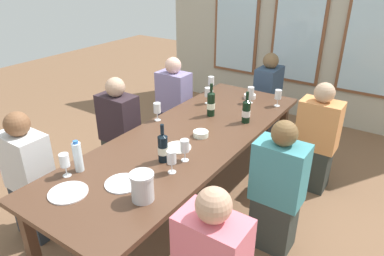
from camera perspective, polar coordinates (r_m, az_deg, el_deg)
The scene contains 27 objects.
ground_plane at distance 3.42m, azimuth -0.72°, elevation -12.48°, with size 12.00×12.00×0.00m, color brown.
back_wall_with_windows at distance 5.16m, azimuth 17.34°, elevation 17.28°, with size 4.17×0.10×2.90m.
dining_table at distance 3.04m, azimuth -0.79°, elevation -2.39°, with size 0.97×2.81×0.74m.
white_plate_0 at distance 2.83m, azimuth -2.29°, elevation -3.17°, with size 0.21×0.21×0.01m, color white.
white_plate_1 at distance 2.45m, azimuth -11.21°, elevation -8.81°, with size 0.24×0.24×0.01m, color white.
white_plate_2 at distance 2.45m, azimuth -19.49°, elevation -9.88°, with size 0.26×0.26×0.01m, color white.
metal_pitcher at distance 2.24m, azimuth -8.08°, elevation -9.40°, with size 0.16×0.16×0.19m.
wine_bottle_0 at distance 3.27m, azimuth 8.81°, elevation 2.74°, with size 0.08×0.08×0.30m.
wine_bottle_1 at distance 2.61m, azimuth -4.75°, elevation -3.19°, with size 0.08×0.08×0.30m.
wine_bottle_2 at distance 3.37m, azimuth 3.10°, elevation 4.00°, with size 0.08×0.08×0.32m.
tasting_bowl_0 at distance 3.01m, azimuth 1.44°, elevation -0.95°, with size 0.13×0.13×0.05m, color white.
tasting_bowl_1 at distance 3.89m, azimuth 9.37°, elevation 5.09°, with size 0.13×0.13×0.05m, color silver.
water_bottle at distance 2.62m, azimuth -18.07°, elevation -4.46°, with size 0.06×0.06×0.24m.
wine_glass_0 at distance 2.47m, azimuth -3.34°, elevation -4.91°, with size 0.07×0.07×0.17m.
wine_glass_1 at distance 3.71m, azimuth 13.83°, elevation 5.25°, with size 0.07×0.07×0.17m.
wine_glass_2 at distance 3.74m, azimuth 9.52°, elevation 5.81°, with size 0.07×0.07×0.17m.
wine_glass_3 at distance 2.61m, azimuth -1.18°, elevation -3.07°, with size 0.07×0.07×0.17m.
wine_glass_4 at distance 3.29m, azimuth -5.69°, elevation 3.13°, with size 0.07×0.07×0.17m.
wine_glass_5 at distance 2.58m, azimuth -20.01°, elevation -5.11°, with size 0.07×0.07×0.17m.
wine_glass_6 at distance 3.67m, azimuth 2.59°, elevation 5.78°, with size 0.07×0.07×0.17m.
wine_glass_7 at distance 4.03m, azimuth 3.13°, elevation 7.63°, with size 0.07×0.07×0.17m.
seated_person_0 at distance 3.62m, azimuth -11.66°, elevation -0.80°, with size 0.38×0.24×1.11m.
seated_person_1 at distance 2.78m, azimuth 13.67°, elevation -9.88°, with size 0.38×0.24×1.11m.
seated_person_2 at distance 3.11m, azimuth -24.82°, elevation -7.58°, with size 0.38×0.24×1.11m.
seated_person_4 at distance 4.24m, azimuth -2.94°, elevation 3.76°, with size 0.38×0.24×1.11m.
seated_person_5 at distance 3.62m, azimuth 19.55°, elevation -1.87°, with size 0.38×0.24×1.11m.
seated_person_6 at distance 4.53m, azimuth 12.10°, elevation 4.65°, with size 0.24×0.38×1.11m.
Camera 1 is at (1.54, -2.19, 2.11)m, focal length 32.81 mm.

